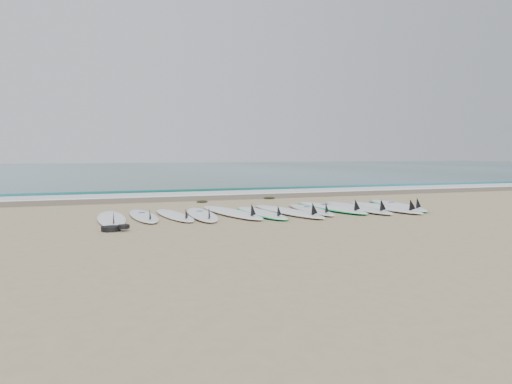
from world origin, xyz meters
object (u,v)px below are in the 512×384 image
object	(u,v)px
surfboard_0	(112,218)
surfboard_6	(289,211)
leash_coil	(114,228)
surfboard_11	(398,205)

from	to	relation	value
surfboard_0	surfboard_6	world-z (taller)	surfboard_6
surfboard_0	leash_coil	xyz separation A→B (m)	(-0.05, -1.29, -0.01)
surfboard_6	surfboard_11	world-z (taller)	surfboard_6
surfboard_0	surfboard_11	distance (m)	6.71
surfboard_0	surfboard_6	size ratio (longest dim) A/B	0.90
surfboard_6	surfboard_11	bearing A→B (deg)	-1.37
surfboard_6	leash_coil	distance (m)	3.94
surfboard_6	leash_coil	xyz separation A→B (m)	(-3.75, -1.20, -0.01)
surfboard_6	surfboard_11	size ratio (longest dim) A/B	0.99
surfboard_6	surfboard_0	bearing A→B (deg)	171.63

